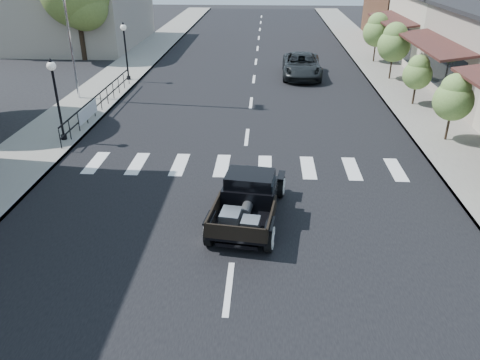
{
  "coord_description": "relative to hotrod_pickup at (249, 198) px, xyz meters",
  "views": [
    {
      "loc": [
        0.77,
        -11.81,
        7.28
      ],
      "look_at": [
        0.05,
        0.85,
        1.0
      ],
      "focal_mm": 35.0,
      "sensor_mm": 36.0,
      "label": 1
    }
  ],
  "objects": [
    {
      "name": "road",
      "position": [
        -0.34,
        14.78,
        -0.73
      ],
      "size": [
        14.0,
        80.0,
        0.02
      ],
      "primitive_type": "cube",
      "color": "black",
      "rests_on": "ground"
    },
    {
      "name": "ground",
      "position": [
        -0.34,
        -0.22,
        -0.74
      ],
      "size": [
        120.0,
        120.0,
        0.0
      ],
      "primitive_type": "plane",
      "color": "black",
      "rests_on": "ground"
    },
    {
      "name": "hotrod_pickup",
      "position": [
        0.0,
        0.0,
        0.0
      ],
      "size": [
        2.52,
        4.47,
        1.47
      ],
      "primitive_type": null,
      "rotation": [
        0.0,
        0.0,
        -0.13
      ],
      "color": "black",
      "rests_on": "ground"
    },
    {
      "name": "sidewalk_right",
      "position": [
        8.16,
        14.78,
        -0.66
      ],
      "size": [
        3.0,
        80.0,
        0.15
      ],
      "primitive_type": "cube",
      "color": "gray",
      "rests_on": "ground"
    },
    {
      "name": "big_tree_far",
      "position": [
        -12.84,
        21.78,
        2.8
      ],
      "size": [
        4.82,
        4.82,
        7.08
      ],
      "primitive_type": null,
      "color": "#586D2E",
      "rests_on": "ground"
    },
    {
      "name": "low_building_left",
      "position": [
        -15.34,
        27.78,
        1.76
      ],
      "size": [
        10.0,
        12.0,
        5.0
      ],
      "primitive_type": "cube",
      "color": "#9D9284",
      "rests_on": "ground"
    },
    {
      "name": "lamp_post_b",
      "position": [
        -7.94,
        5.78,
        1.09
      ],
      "size": [
        0.36,
        0.36,
        3.35
      ],
      "primitive_type": null,
      "color": "black",
      "rests_on": "sidewalk_left"
    },
    {
      "name": "small_tree_b",
      "position": [
        7.96,
        6.68,
        0.74
      ],
      "size": [
        1.59,
        1.59,
        2.65
      ],
      "primitive_type": null,
      "color": "olive",
      "rests_on": "sidewalk_right"
    },
    {
      "name": "banner",
      "position": [
        -7.56,
        7.78,
        -0.29
      ],
      "size": [
        0.04,
        2.2,
        0.6
      ],
      "primitive_type": null,
      "color": "silver",
      "rests_on": "sidewalk_left"
    },
    {
      "name": "sidewalk_left",
      "position": [
        -8.84,
        14.78,
        -0.66
      ],
      "size": [
        3.0,
        80.0,
        0.15
      ],
      "primitive_type": "cube",
      "color": "gray",
      "rests_on": "ground"
    },
    {
      "name": "second_car",
      "position": [
        2.63,
        17.61,
        -0.03
      ],
      "size": [
        2.46,
        5.15,
        1.42
      ],
      "primitive_type": "imported",
      "rotation": [
        0.0,
        0.0,
        -0.02
      ],
      "color": "black",
      "rests_on": "ground"
    },
    {
      "name": "storefront_far",
      "position": [
        14.66,
        21.78,
        1.51
      ],
      "size": [
        10.0,
        9.0,
        4.5
      ],
      "primitive_type": "cube",
      "color": "beige",
      "rests_on": "ground"
    },
    {
      "name": "railing",
      "position": [
        -7.64,
        9.78,
        -0.09
      ],
      "size": [
        0.08,
        10.0,
        1.0
      ],
      "primitive_type": null,
      "color": "black",
      "rests_on": "sidewalk_left"
    },
    {
      "name": "small_tree_d",
      "position": [
        7.96,
        16.9,
        1.01
      ],
      "size": [
        1.92,
        1.92,
        3.2
      ],
      "primitive_type": null,
      "color": "olive",
      "rests_on": "sidewalk_right"
    },
    {
      "name": "small_tree_c",
      "position": [
        7.96,
        11.67,
        0.61
      ],
      "size": [
        1.43,
        1.43,
        2.39
      ],
      "primitive_type": null,
      "color": "olive",
      "rests_on": "sidewalk_right"
    },
    {
      "name": "road_markings",
      "position": [
        -0.34,
        9.78,
        -0.74
      ],
      "size": [
        12.0,
        60.0,
        0.06
      ],
      "primitive_type": null,
      "color": "silver",
      "rests_on": "ground"
    },
    {
      "name": "lamp_post_c",
      "position": [
        -7.94,
        15.78,
        1.09
      ],
      "size": [
        0.36,
        0.36,
        3.35
      ],
      "primitive_type": null,
      "color": "black",
      "rests_on": "sidewalk_left"
    },
    {
      "name": "small_tree_e",
      "position": [
        7.96,
        21.81,
        0.99
      ],
      "size": [
        1.9,
        1.9,
        3.16
      ],
      "primitive_type": null,
      "color": "olive",
      "rests_on": "sidewalk_right"
    }
  ]
}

